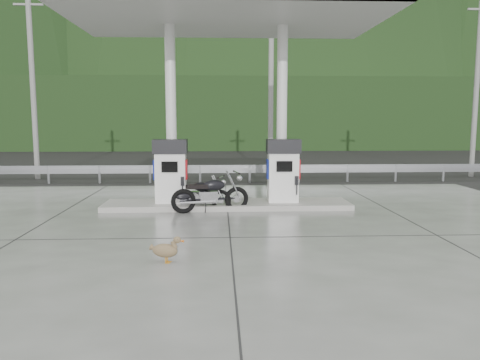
{
  "coord_description": "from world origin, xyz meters",
  "views": [
    {
      "loc": [
        -0.22,
        -10.73,
        2.51
      ],
      "look_at": [
        0.3,
        1.0,
        1.0
      ],
      "focal_mm": 35.0,
      "sensor_mm": 36.0,
      "label": 1
    }
  ],
  "objects_px": {
    "motorcycle_left": "(210,195)",
    "duck": "(165,251)",
    "gas_pump_left": "(171,171)",
    "motorcycle_right": "(199,194)",
    "gas_pump_right": "(283,171)"
  },
  "relations": [
    {
      "from": "gas_pump_right",
      "to": "motorcycle_right",
      "type": "distance_m",
      "value": 2.49
    },
    {
      "from": "duck",
      "to": "motorcycle_right",
      "type": "bearing_deg",
      "value": 99.58
    },
    {
      "from": "duck",
      "to": "gas_pump_left",
      "type": "bearing_deg",
      "value": 108.67
    },
    {
      "from": "gas_pump_right",
      "to": "motorcycle_right",
      "type": "relative_size",
      "value": 1.02
    },
    {
      "from": "gas_pump_left",
      "to": "motorcycle_right",
      "type": "xyz_separation_m",
      "value": [
        0.8,
        -0.25,
        -0.63
      ]
    },
    {
      "from": "gas_pump_right",
      "to": "gas_pump_left",
      "type": "bearing_deg",
      "value": 180.0
    },
    {
      "from": "gas_pump_left",
      "to": "motorcycle_right",
      "type": "height_order",
      "value": "gas_pump_left"
    },
    {
      "from": "motorcycle_left",
      "to": "motorcycle_right",
      "type": "relative_size",
      "value": 1.14
    },
    {
      "from": "motorcycle_left",
      "to": "duck",
      "type": "bearing_deg",
      "value": -111.48
    },
    {
      "from": "gas_pump_right",
      "to": "motorcycle_left",
      "type": "xyz_separation_m",
      "value": [
        -2.07,
        -0.65,
        -0.58
      ]
    },
    {
      "from": "motorcycle_left",
      "to": "gas_pump_left",
      "type": "bearing_deg",
      "value": 137.38
    },
    {
      "from": "motorcycle_left",
      "to": "motorcycle_right",
      "type": "distance_m",
      "value": 0.52
    },
    {
      "from": "gas_pump_left",
      "to": "gas_pump_right",
      "type": "xyz_separation_m",
      "value": [
        3.2,
        0.0,
        0.0
      ]
    },
    {
      "from": "gas_pump_right",
      "to": "duck",
      "type": "distance_m",
      "value": 5.94
    },
    {
      "from": "gas_pump_right",
      "to": "motorcycle_left",
      "type": "distance_m",
      "value": 2.25
    }
  ]
}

